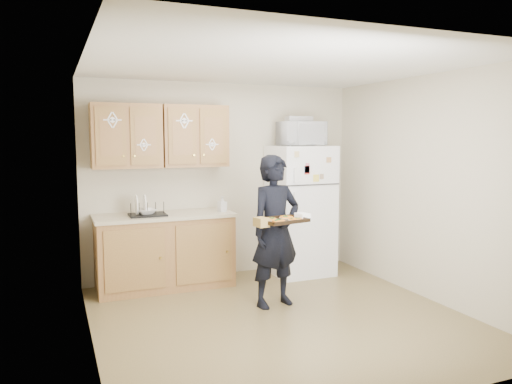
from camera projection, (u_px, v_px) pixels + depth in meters
floor at (281, 318)px, 5.02m from camera, size 3.60×3.60×0.00m
ceiling at (282, 65)px, 4.74m from camera, size 3.60×3.60×0.00m
wall_back at (223, 180)px, 6.53m from camera, size 3.60×0.04×2.50m
wall_front at (401, 226)px, 3.22m from camera, size 3.60×0.04×2.50m
wall_left at (88, 205)px, 4.20m from camera, size 0.04×3.60×2.50m
wall_right at (428, 188)px, 5.56m from camera, size 0.04×3.60×2.50m
refrigerator at (300, 210)px, 6.59m from camera, size 0.75×0.70×1.70m
base_cabinet at (165, 252)px, 6.01m from camera, size 1.60×0.60×0.86m
countertop at (164, 216)px, 5.96m from camera, size 1.64×0.64×0.04m
upper_cab_left at (126, 136)px, 5.82m from camera, size 0.80×0.33×0.75m
upper_cab_right at (194, 136)px, 6.13m from camera, size 0.80×0.33×0.75m
cereal_box at (324, 254)px, 7.09m from camera, size 0.20×0.07×0.32m
person at (275, 231)px, 5.33m from camera, size 0.66×0.50×1.63m
baking_tray at (283, 221)px, 5.02m from camera, size 0.51×0.41×0.04m
pizza_front_left at (278, 221)px, 4.90m from camera, size 0.15×0.15×0.02m
pizza_front_right at (295, 219)px, 5.01m from camera, size 0.15×0.15×0.02m
pizza_back_left at (270, 219)px, 5.02m from camera, size 0.15×0.15×0.02m
pizza_back_right at (286, 217)px, 5.14m from camera, size 0.15×0.15×0.02m
microwave at (301, 134)px, 6.43m from camera, size 0.57×0.39×0.31m
foil_pan at (299, 119)px, 6.43m from camera, size 0.35×0.27×0.07m
dish_rack at (147, 208)px, 5.82m from camera, size 0.43×0.32×0.17m
bowl at (146, 211)px, 5.82m from camera, size 0.26×0.26×0.06m
soap_bottle at (222, 204)px, 6.12m from camera, size 0.11×0.11×0.19m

